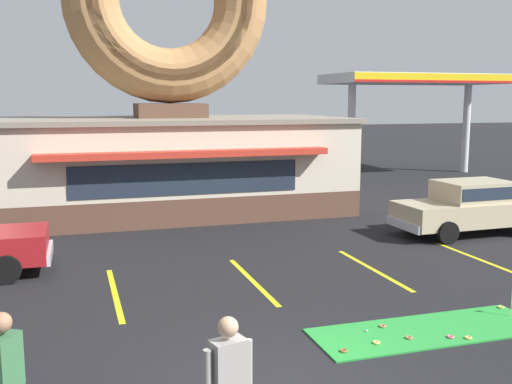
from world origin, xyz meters
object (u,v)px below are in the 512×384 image
(golf_ball, at_px, (367,331))
(pedestrian_hooded_kid, at_px, (5,380))
(car_champagne, at_px, (470,205))
(pedestrian_blue_sweater_man, at_px, (228,384))

(golf_ball, bearing_deg, pedestrian_hooded_kid, -158.94)
(golf_ball, bearing_deg, car_champagne, 42.58)
(car_champagne, xyz_separation_m, pedestrian_blue_sweater_man, (-9.86, -9.01, 0.08))
(pedestrian_blue_sweater_man, bearing_deg, car_champagne, 42.42)
(pedestrian_blue_sweater_man, height_order, pedestrian_hooded_kid, pedestrian_hooded_kid)
(car_champagne, relative_size, pedestrian_hooded_kid, 2.64)
(golf_ball, relative_size, pedestrian_hooded_kid, 0.02)
(pedestrian_blue_sweater_man, bearing_deg, golf_ball, 42.10)
(pedestrian_hooded_kid, bearing_deg, golf_ball, 21.06)
(car_champagne, bearing_deg, pedestrian_hooded_kid, -145.97)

